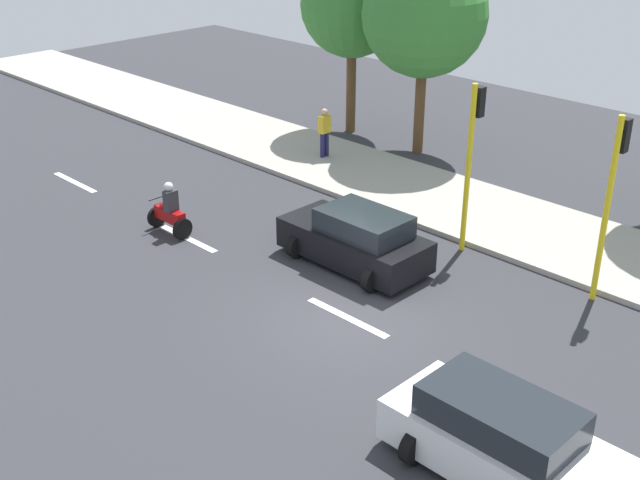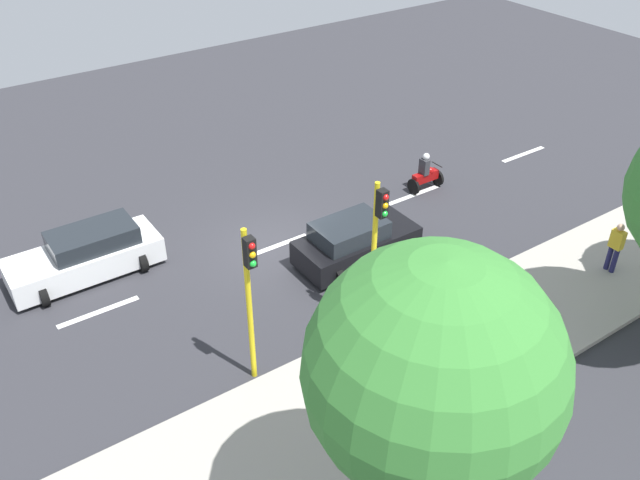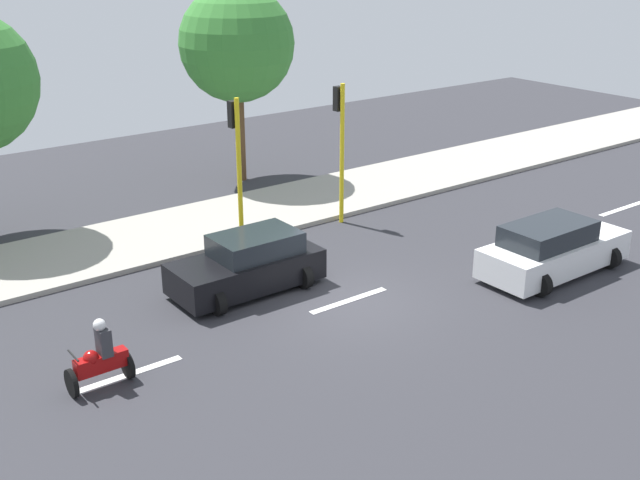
{
  "view_description": "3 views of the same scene",
  "coord_description": "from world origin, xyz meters",
  "px_view_note": "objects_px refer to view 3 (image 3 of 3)",
  "views": [
    {
      "loc": [
        -11.78,
        -10.83,
        9.54
      ],
      "look_at": [
        -0.02,
        0.86,
        1.68
      ],
      "focal_mm": 45.73,
      "sensor_mm": 36.0,
      "label": 1
    },
    {
      "loc": [
        16.06,
        -9.2,
        12.6
      ],
      "look_at": [
        1.64,
        0.66,
        0.91
      ],
      "focal_mm": 37.86,
      "sensor_mm": 36.0,
      "label": 2
    },
    {
      "loc": [
        -14.01,
        11.48,
        8.7
      ],
      "look_at": [
        1.57,
        -0.26,
        1.12
      ],
      "focal_mm": 44.0,
      "sensor_mm": 36.0,
      "label": 3
    }
  ],
  "objects_px": {
    "car_black": "(248,265)",
    "car_white": "(553,249)",
    "street_tree_north": "(237,44)",
    "motorcycle": "(100,359)",
    "traffic_light_midblock": "(237,152)",
    "traffic_light_corner": "(340,133)"
  },
  "relations": [
    {
      "from": "traffic_light_midblock",
      "to": "street_tree_north",
      "type": "xyz_separation_m",
      "value": [
        5.95,
        -3.72,
        2.13
      ]
    },
    {
      "from": "car_white",
      "to": "street_tree_north",
      "type": "height_order",
      "value": "street_tree_north"
    },
    {
      "from": "car_white",
      "to": "traffic_light_midblock",
      "type": "xyz_separation_m",
      "value": [
        6.82,
        5.82,
        2.22
      ]
    },
    {
      "from": "traffic_light_midblock",
      "to": "street_tree_north",
      "type": "distance_m",
      "value": 7.33
    },
    {
      "from": "car_white",
      "to": "traffic_light_midblock",
      "type": "distance_m",
      "value": 9.24
    },
    {
      "from": "car_white",
      "to": "motorcycle",
      "type": "bearing_deg",
      "value": 81.26
    },
    {
      "from": "car_white",
      "to": "motorcycle",
      "type": "relative_size",
      "value": 3.0
    },
    {
      "from": "motorcycle",
      "to": "street_tree_north",
      "type": "xyz_separation_m",
      "value": [
        10.9,
        -10.09,
        4.42
      ]
    },
    {
      "from": "car_black",
      "to": "motorcycle",
      "type": "height_order",
      "value": "motorcycle"
    },
    {
      "from": "motorcycle",
      "to": "traffic_light_midblock",
      "type": "distance_m",
      "value": 8.39
    },
    {
      "from": "car_black",
      "to": "car_white",
      "type": "bearing_deg",
      "value": -119.44
    },
    {
      "from": "traffic_light_corner",
      "to": "traffic_light_midblock",
      "type": "distance_m",
      "value": 3.78
    },
    {
      "from": "motorcycle",
      "to": "traffic_light_corner",
      "type": "relative_size",
      "value": 0.34
    },
    {
      "from": "motorcycle",
      "to": "street_tree_north",
      "type": "height_order",
      "value": "street_tree_north"
    },
    {
      "from": "traffic_light_corner",
      "to": "motorcycle",
      "type": "bearing_deg",
      "value": 115.97
    },
    {
      "from": "motorcycle",
      "to": "traffic_light_midblock",
      "type": "relative_size",
      "value": 0.34
    },
    {
      "from": "car_black",
      "to": "car_white",
      "type": "height_order",
      "value": "same"
    },
    {
      "from": "car_white",
      "to": "street_tree_north",
      "type": "bearing_deg",
      "value": 9.35
    },
    {
      "from": "traffic_light_corner",
      "to": "traffic_light_midblock",
      "type": "bearing_deg",
      "value": 90.0
    },
    {
      "from": "street_tree_north",
      "to": "car_black",
      "type": "bearing_deg",
      "value": 149.4
    },
    {
      "from": "traffic_light_corner",
      "to": "car_black",
      "type": "bearing_deg",
      "value": 117.76
    },
    {
      "from": "car_white",
      "to": "traffic_light_corner",
      "type": "distance_m",
      "value": 7.46
    }
  ]
}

